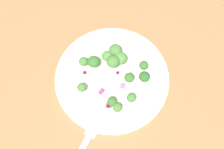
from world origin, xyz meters
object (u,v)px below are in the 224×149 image
broccoli_floret_1 (145,78)px  broccoli_floret_0 (112,101)px  plate (112,78)px  broccoli_floret_2 (83,62)px

broccoli_floret_1 → broccoli_floret_0: bearing=-147.4°
plate → broccoli_floret_1: broccoli_floret_1 is taller
plate → broccoli_floret_2: bearing=149.9°
broccoli_floret_1 → broccoli_floret_2: 14.04cm
broccoli_floret_2 → broccoli_floret_0: bearing=-59.3°
plate → broccoli_floret_2: size_ratio=11.83×
plate → broccoli_floret_1: 7.45cm
broccoli_floret_0 → broccoli_floret_1: broccoli_floret_1 is taller
broccoli_floret_0 → broccoli_floret_2: 11.25cm
broccoli_floret_2 → plate: bearing=-30.1°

